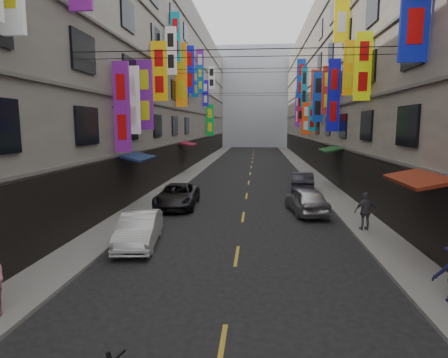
% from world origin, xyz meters
% --- Properties ---
extents(sidewalk_left, '(2.00, 90.00, 0.12)m').
position_xyz_m(sidewalk_left, '(-6.00, 42.00, 0.06)').
color(sidewalk_left, slate).
rests_on(sidewalk_left, ground).
extents(sidewalk_right, '(2.00, 90.00, 0.12)m').
position_xyz_m(sidewalk_right, '(6.00, 42.00, 0.06)').
color(sidewalk_right, slate).
rests_on(sidewalk_right, ground).
extents(building_row_left, '(10.14, 90.00, 19.00)m').
position_xyz_m(building_row_left, '(-11.99, 42.00, 9.49)').
color(building_row_left, gray).
rests_on(building_row_left, ground).
extents(building_row_right, '(10.14, 90.00, 19.00)m').
position_xyz_m(building_row_right, '(11.99, 42.00, 9.49)').
color(building_row_right, '#A99C8E').
rests_on(building_row_right, ground).
extents(haze_block, '(18.00, 8.00, 22.00)m').
position_xyz_m(haze_block, '(0.00, 92.00, 11.00)').
color(haze_block, silver).
rests_on(haze_block, ground).
extents(shop_signage, '(14.00, 55.00, 12.02)m').
position_xyz_m(shop_signage, '(-0.11, 34.91, 9.18)').
color(shop_signage, '#0E16A3').
rests_on(shop_signage, ground).
extents(street_awnings, '(13.99, 35.20, 0.41)m').
position_xyz_m(street_awnings, '(-1.26, 26.00, 3.00)').
color(street_awnings, '#144B15').
rests_on(street_awnings, ground).
extents(overhead_cables, '(14.00, 38.04, 1.24)m').
position_xyz_m(overhead_cables, '(0.00, 30.00, 8.80)').
color(overhead_cables, black).
rests_on(overhead_cables, ground).
extents(lane_markings, '(0.12, 80.20, 0.01)m').
position_xyz_m(lane_markings, '(0.00, 39.00, 0.00)').
color(lane_markings, gold).
rests_on(lane_markings, ground).
extents(scooter_far_right, '(0.68, 1.78, 1.14)m').
position_xyz_m(scooter_far_right, '(3.64, 24.70, 0.44)').
color(scooter_far_right, black).
rests_on(scooter_far_right, ground).
extents(car_left_mid, '(1.95, 4.23, 1.34)m').
position_xyz_m(car_left_mid, '(-4.00, 18.87, 0.67)').
color(car_left_mid, silver).
rests_on(car_left_mid, ground).
extents(car_left_far, '(2.51, 5.01, 1.36)m').
position_xyz_m(car_left_far, '(-4.00, 26.10, 0.68)').
color(car_left_far, black).
rests_on(car_left_far, ground).
extents(car_right_mid, '(2.30, 4.50, 1.47)m').
position_xyz_m(car_right_mid, '(3.44, 25.10, 0.73)').
color(car_right_mid, '#B6B6BB').
rests_on(car_right_mid, ground).
extents(car_right_far, '(1.89, 4.49, 1.44)m').
position_xyz_m(car_right_far, '(4.00, 32.10, 0.72)').
color(car_right_far, '#282830').
rests_on(car_right_far, ground).
extents(pedestrian_rfar, '(1.09, 0.73, 1.73)m').
position_xyz_m(pedestrian_rfar, '(5.62, 21.61, 0.98)').
color(pedestrian_rfar, '#545557').
rests_on(pedestrian_rfar, sidewalk_right).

